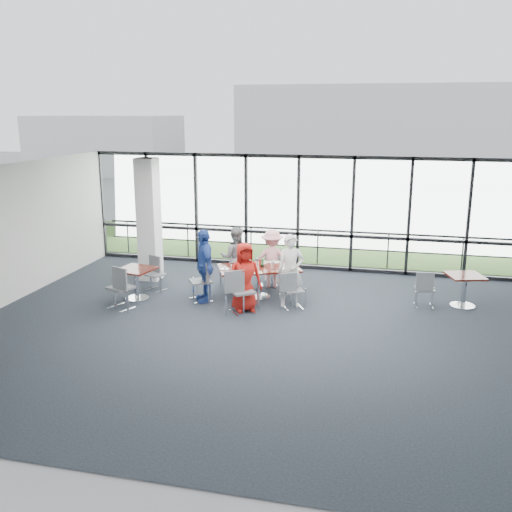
% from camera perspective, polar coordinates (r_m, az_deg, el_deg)
% --- Properties ---
extents(floor, '(12.00, 10.00, 0.02)m').
position_cam_1_polar(floor, '(11.68, 0.06, -7.63)').
color(floor, black).
rests_on(floor, ground).
extents(ceiling, '(12.00, 10.00, 0.04)m').
position_cam_1_polar(ceiling, '(10.90, 0.06, 8.23)').
color(ceiling, white).
rests_on(ceiling, ground).
extents(wall_front, '(12.00, 0.10, 3.20)m').
position_cam_1_polar(wall_front, '(6.68, -10.11, -10.31)').
color(wall_front, silver).
rests_on(wall_front, ground).
extents(curtain_wall_back, '(12.00, 0.10, 3.20)m').
position_cam_1_polar(curtain_wall_back, '(15.98, 4.24, 4.36)').
color(curtain_wall_back, white).
rests_on(curtain_wall_back, ground).
extents(structural_column, '(0.50, 0.50, 3.20)m').
position_cam_1_polar(structural_column, '(15.11, -10.66, 3.57)').
color(structural_column, white).
rests_on(structural_column, ground).
extents(apron, '(80.00, 70.00, 0.02)m').
position_cam_1_polar(apron, '(21.15, 6.37, 2.30)').
color(apron, gray).
rests_on(apron, ground).
extents(grass_strip, '(80.00, 5.00, 0.01)m').
position_cam_1_polar(grass_strip, '(19.21, 5.61, 1.18)').
color(grass_strip, '#3D5E26').
rests_on(grass_strip, ground).
extents(hangar_main, '(24.00, 10.00, 6.00)m').
position_cam_1_polar(hangar_main, '(42.59, 15.83, 11.98)').
color(hangar_main, silver).
rests_on(hangar_main, ground).
extents(hangar_aux, '(10.00, 6.00, 4.00)m').
position_cam_1_polar(hangar_aux, '(43.72, -14.79, 10.78)').
color(hangar_aux, silver).
rests_on(hangar_aux, ground).
extents(guard_rail, '(12.00, 0.06, 0.06)m').
position_cam_1_polar(guard_rail, '(16.78, 4.50, 1.00)').
color(guard_rail, '#2D2D33').
rests_on(guard_rail, ground).
extents(main_table, '(2.15, 1.71, 0.75)m').
position_cam_1_polar(main_table, '(13.57, 0.30, -1.65)').
color(main_table, '#351409').
rests_on(main_table, ground).
extents(side_table_left, '(0.93, 0.93, 0.75)m').
position_cam_1_polar(side_table_left, '(13.75, -11.90, -1.75)').
color(side_table_left, '#351409').
rests_on(side_table_left, ground).
extents(side_table_right, '(0.94, 0.94, 0.75)m').
position_cam_1_polar(side_table_right, '(13.78, 20.15, -2.33)').
color(side_table_right, '#351409').
rests_on(side_table_right, ground).
extents(diner_near_left, '(0.91, 0.81, 1.56)m').
position_cam_1_polar(diner_near_left, '(12.64, -1.15, -2.12)').
color(diner_near_left, '#B01711').
rests_on(diner_near_left, ground).
extents(diner_near_right, '(0.71, 0.60, 1.67)m').
position_cam_1_polar(diner_near_right, '(12.94, 3.50, -1.49)').
color(diner_near_right, silver).
rests_on(diner_near_right, ground).
extents(diner_far_left, '(0.84, 0.61, 1.57)m').
position_cam_1_polar(diner_far_left, '(14.30, -2.06, -0.16)').
color(diner_far_left, gray).
rests_on(diner_far_left, ground).
extents(diner_far_right, '(1.04, 0.68, 1.49)m').
position_cam_1_polar(diner_far_right, '(14.34, 1.61, -0.28)').
color(diner_far_right, pink).
rests_on(diner_far_right, ground).
extents(diner_end, '(0.99, 1.15, 1.73)m').
position_cam_1_polar(diner_end, '(13.30, -5.19, -0.96)').
color(diner_end, '#274599').
rests_on(diner_end, ground).
extents(chair_main_nl, '(0.67, 0.67, 0.98)m').
position_cam_1_polar(chair_main_nl, '(12.59, -1.36, -3.57)').
color(chair_main_nl, slate).
rests_on(chair_main_nl, ground).
extents(chair_main_nr, '(0.56, 0.56, 0.85)m').
position_cam_1_polar(chair_main_nr, '(12.91, 3.74, -3.45)').
color(chair_main_nr, slate).
rests_on(chair_main_nr, ground).
extents(chair_main_fl, '(0.59, 0.59, 0.94)m').
position_cam_1_polar(chair_main_fl, '(14.46, -2.30, -1.29)').
color(chair_main_fl, slate).
rests_on(chair_main_fl, ground).
extents(chair_main_fr, '(0.54, 0.54, 0.88)m').
position_cam_1_polar(chair_main_fr, '(14.62, 1.28, -1.23)').
color(chair_main_fr, slate).
rests_on(chair_main_fr, ground).
extents(chair_main_end, '(0.65, 0.65, 0.96)m').
position_cam_1_polar(chair_main_end, '(13.44, -5.57, -2.52)').
color(chair_main_end, slate).
rests_on(chair_main_end, ground).
extents(chair_spare_la, '(0.65, 0.65, 1.00)m').
position_cam_1_polar(chair_spare_la, '(13.18, -13.38, -3.09)').
color(chair_spare_la, slate).
rests_on(chair_spare_la, ground).
extents(chair_spare_lb, '(0.53, 0.53, 0.82)m').
position_cam_1_polar(chair_spare_lb, '(14.37, -10.03, -1.84)').
color(chair_spare_lb, slate).
rests_on(chair_spare_lb, ground).
extents(chair_spare_r, '(0.46, 0.46, 0.84)m').
position_cam_1_polar(chair_spare_r, '(13.53, 16.53, -3.20)').
color(chair_spare_r, slate).
rests_on(chair_spare_r, ground).
extents(plate_nl, '(0.28, 0.28, 0.01)m').
position_cam_1_polar(plate_nl, '(13.12, -1.49, -1.61)').
color(plate_nl, white).
rests_on(plate_nl, main_table).
extents(plate_nr, '(0.25, 0.25, 0.01)m').
position_cam_1_polar(plate_nr, '(13.38, 3.06, -1.30)').
color(plate_nr, white).
rests_on(plate_nr, main_table).
extents(plate_fl, '(0.27, 0.27, 0.01)m').
position_cam_1_polar(plate_fl, '(13.74, -1.65, -0.87)').
color(plate_fl, white).
rests_on(plate_fl, main_table).
extents(plate_fr, '(0.26, 0.26, 0.01)m').
position_cam_1_polar(plate_fr, '(13.97, 1.79, -0.62)').
color(plate_fr, white).
rests_on(plate_fr, main_table).
extents(plate_end, '(0.24, 0.24, 0.01)m').
position_cam_1_polar(plate_end, '(13.37, -3.14, -1.32)').
color(plate_end, white).
rests_on(plate_end, main_table).
extents(tumbler_a, '(0.07, 0.07, 0.15)m').
position_cam_1_polar(tumbler_a, '(13.24, -0.54, -1.16)').
color(tumbler_a, white).
rests_on(tumbler_a, main_table).
extents(tumbler_b, '(0.08, 0.08, 0.15)m').
position_cam_1_polar(tumbler_b, '(13.37, 1.69, -1.00)').
color(tumbler_b, white).
rests_on(tumbler_b, main_table).
extents(tumbler_c, '(0.07, 0.07, 0.15)m').
position_cam_1_polar(tumbler_c, '(13.79, 0.07, -0.52)').
color(tumbler_c, white).
rests_on(tumbler_c, main_table).
extents(tumbler_d, '(0.07, 0.07, 0.14)m').
position_cam_1_polar(tumbler_d, '(13.33, -2.40, -1.07)').
color(tumbler_d, white).
rests_on(tumbler_d, main_table).
extents(menu_a, '(0.38, 0.32, 0.00)m').
position_cam_1_polar(menu_a, '(13.08, -0.08, -1.67)').
color(menu_a, beige).
rests_on(menu_a, main_table).
extents(menu_b, '(0.34, 0.31, 0.00)m').
position_cam_1_polar(menu_b, '(13.38, 3.81, -1.34)').
color(menu_b, beige).
rests_on(menu_b, main_table).
extents(menu_c, '(0.35, 0.39, 0.00)m').
position_cam_1_polar(menu_c, '(13.96, 0.74, -0.64)').
color(menu_c, beige).
rests_on(menu_c, main_table).
extents(condiment_caddy, '(0.10, 0.07, 0.04)m').
position_cam_1_polar(condiment_caddy, '(13.59, 0.62, -0.98)').
color(condiment_caddy, black).
rests_on(condiment_caddy, main_table).
extents(ketchup_bottle, '(0.06, 0.06, 0.18)m').
position_cam_1_polar(ketchup_bottle, '(13.57, 0.41, -0.69)').
color(ketchup_bottle, '#A9291D').
rests_on(ketchup_bottle, main_table).
extents(green_bottle, '(0.05, 0.05, 0.20)m').
position_cam_1_polar(green_bottle, '(13.56, 0.66, -0.66)').
color(green_bottle, '#227A3C').
rests_on(green_bottle, main_table).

